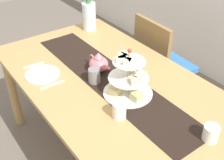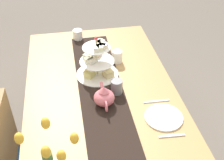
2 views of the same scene
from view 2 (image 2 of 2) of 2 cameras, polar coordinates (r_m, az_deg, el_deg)
dining_table at (r=1.97m, az=-2.05°, el=-4.53°), size 1.74×0.99×0.76m
table_runner at (r=1.90m, az=-2.09°, el=-2.34°), size 1.46×0.30×0.00m
tiered_cake_stand at (r=1.99m, az=-3.01°, el=3.59°), size 0.30×0.30×0.30m
teapot at (r=1.77m, az=-1.57°, el=-3.43°), size 0.24×0.13×0.14m
cream_jug at (r=2.47m, az=-6.81°, el=8.92°), size 0.08×0.08×0.08m
dinner_plate_left at (r=1.75m, az=10.21°, el=-7.26°), size 0.23×0.23×0.01m
fork_left at (r=1.66m, az=11.79°, el=-10.77°), size 0.02×0.15×0.01m
knife_left at (r=1.85m, az=8.80°, el=-4.19°), size 0.02×0.17×0.01m
mug_grey at (r=1.86m, az=0.94°, el=-1.33°), size 0.08×0.08×0.09m
mug_white_text at (r=2.16m, az=1.04°, el=4.66°), size 0.08×0.08×0.09m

